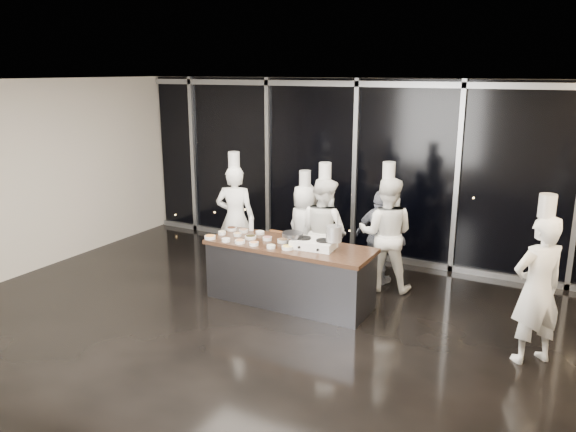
# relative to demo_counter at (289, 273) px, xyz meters

# --- Properties ---
(ground) EXTENTS (9.00, 9.00, 0.00)m
(ground) POSITION_rel_demo_counter_xyz_m (0.00, -0.90, -0.45)
(ground) COLOR black
(ground) RESTS_ON ground
(room_shell) EXTENTS (9.02, 7.02, 3.21)m
(room_shell) POSITION_rel_demo_counter_xyz_m (0.18, -0.90, 1.79)
(room_shell) COLOR beige
(room_shell) RESTS_ON ground
(window_wall) EXTENTS (8.90, 0.11, 3.20)m
(window_wall) POSITION_rel_demo_counter_xyz_m (0.00, 2.53, 1.14)
(window_wall) COLOR black
(window_wall) RESTS_ON ground
(demo_counter) EXTENTS (2.46, 0.86, 0.90)m
(demo_counter) POSITION_rel_demo_counter_xyz_m (0.00, 0.00, 0.00)
(demo_counter) COLOR #3D3D43
(demo_counter) RESTS_ON ground
(stove) EXTENTS (0.63, 0.42, 0.14)m
(stove) POSITION_rel_demo_counter_xyz_m (0.38, 0.00, 0.51)
(stove) COLOR white
(stove) RESTS_ON demo_counter
(frying_pan) EXTENTS (0.53, 0.32, 0.05)m
(frying_pan) POSITION_rel_demo_counter_xyz_m (0.06, -0.03, 0.61)
(frying_pan) COLOR slate
(frying_pan) RESTS_ON stove
(stock_pot) EXTENTS (0.23, 0.23, 0.22)m
(stock_pot) POSITION_rel_demo_counter_xyz_m (0.68, 0.02, 0.70)
(stock_pot) COLOR #BDBDBF
(stock_pot) RESTS_ON stove
(prep_bowls) EXTENTS (1.42, 0.71, 0.05)m
(prep_bowls) POSITION_rel_demo_counter_xyz_m (-0.63, -0.08, 0.47)
(prep_bowls) COLOR silver
(prep_bowls) RESTS_ON demo_counter
(squeeze_bottle) EXTENTS (0.07, 0.07, 0.27)m
(squeeze_bottle) POSITION_rel_demo_counter_xyz_m (-0.86, 0.34, 0.57)
(squeeze_bottle) COLOR silver
(squeeze_bottle) RESTS_ON demo_counter
(chef_far_left) EXTENTS (0.76, 0.62, 2.04)m
(chef_far_left) POSITION_rel_demo_counter_xyz_m (-1.47, 0.82, 0.47)
(chef_far_left) COLOR white
(chef_far_left) RESTS_ON ground
(chef_left) EXTENTS (0.86, 0.71, 1.74)m
(chef_left) POSITION_rel_demo_counter_xyz_m (-0.39, 1.28, 0.32)
(chef_left) COLOR white
(chef_left) RESTS_ON ground
(chef_center) EXTENTS (1.04, 0.94, 1.97)m
(chef_center) POSITION_rel_demo_counter_xyz_m (0.13, 0.92, 0.42)
(chef_center) COLOR white
(chef_center) RESTS_ON ground
(guest) EXTENTS (0.95, 0.56, 1.51)m
(guest) POSITION_rel_demo_counter_xyz_m (0.89, 1.39, 0.30)
(guest) COLOR #141E37
(guest) RESTS_ON ground
(chef_right) EXTENTS (0.98, 0.84, 2.01)m
(chef_right) POSITION_rel_demo_counter_xyz_m (1.05, 1.19, 0.45)
(chef_right) COLOR white
(chef_right) RESTS_ON ground
(chef_side) EXTENTS (0.77, 0.76, 2.02)m
(chef_side) POSITION_rel_demo_counter_xyz_m (3.31, -0.17, 0.46)
(chef_side) COLOR white
(chef_side) RESTS_ON ground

